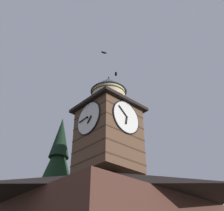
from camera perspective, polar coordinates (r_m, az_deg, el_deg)
The scene contains 3 objects.
clock_tower at distance 21.49m, azimuth -0.76°, elevation -4.46°, with size 4.55×4.55×8.73m.
flying_bird_high at distance 30.96m, azimuth 0.81°, elevation 6.49°, with size 0.60×0.63×0.16m.
flying_bird_low at distance 25.86m, azimuth -1.69°, elevation 10.86°, with size 0.52×0.30×0.14m.
Camera 1 is at (10.52, 13.43, 1.69)m, focal length 44.30 mm.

